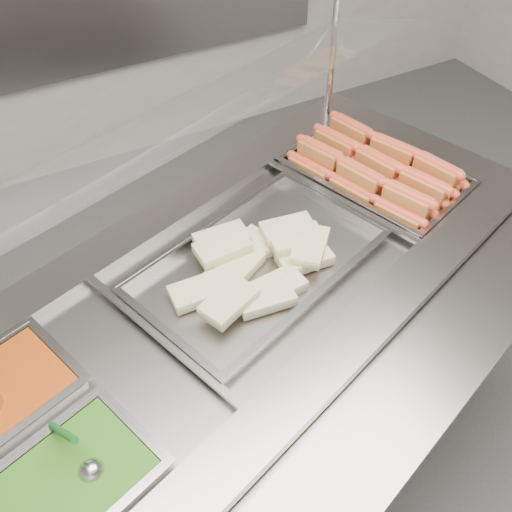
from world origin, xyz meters
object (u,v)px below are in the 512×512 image
steam_counter (246,365)px  pan_wraps (258,266)px  pan_hotdogs (373,181)px  serving_spoon (87,464)px  sneeze_guard (177,126)px

steam_counter → pan_wraps: 0.45m
pan_hotdogs → pan_wraps: 0.59m
pan_wraps → serving_spoon: 0.72m
pan_hotdogs → serving_spoon: size_ratio=3.69×
sneeze_guard → steam_counter: bearing=-71.4°
serving_spoon → steam_counter: bearing=32.3°
pan_wraps → serving_spoon: serving_spoon is taller
sneeze_guard → pan_wraps: sneeze_guard is taller
steam_counter → serving_spoon: serving_spoon is taller
sneeze_guard → serving_spoon: sneeze_guard is taller
serving_spoon → pan_hotdogs: bearing=25.5°
steam_counter → serving_spoon: bearing=-147.7°
steam_counter → pan_wraps: pan_wraps is taller
steam_counter → serving_spoon: size_ratio=12.00×
sneeze_guard → serving_spoon: bearing=-130.4°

